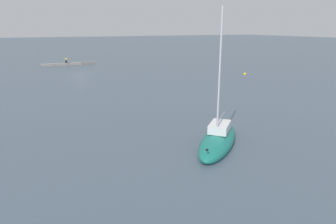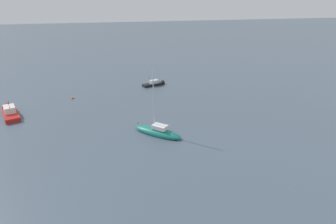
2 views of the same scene
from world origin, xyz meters
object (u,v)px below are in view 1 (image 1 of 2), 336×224
object	(u,v)px
person_seated_dark_left	(66,62)
sailboat_teal_near	(218,140)
mooring_buoy_near	(245,74)
umbrella_open_yellow	(66,58)

from	to	relation	value
person_seated_dark_left	sailboat_teal_near	xyz separation A→B (m)	(-3.55, 60.96, -0.45)
sailboat_teal_near	mooring_buoy_near	world-z (taller)	sailboat_teal_near
person_seated_dark_left	mooring_buoy_near	xyz separation A→B (m)	(-30.45, 31.56, -0.78)
sailboat_teal_near	umbrella_open_yellow	bearing A→B (deg)	-40.65
person_seated_dark_left	umbrella_open_yellow	bearing A→B (deg)	69.02
person_seated_dark_left	umbrella_open_yellow	distance (m)	0.85
umbrella_open_yellow	person_seated_dark_left	bearing A→B (deg)	-105.65
umbrella_open_yellow	mooring_buoy_near	world-z (taller)	umbrella_open_yellow
sailboat_teal_near	mooring_buoy_near	distance (m)	39.86
sailboat_teal_near	mooring_buoy_near	xyz separation A→B (m)	(-26.90, -29.41, -0.32)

